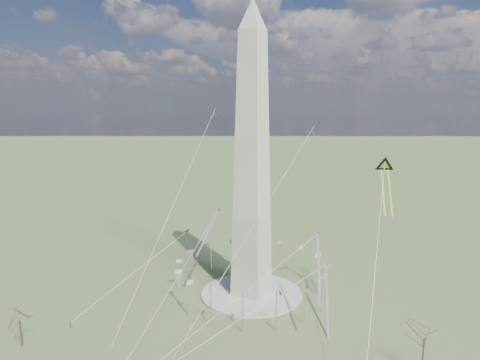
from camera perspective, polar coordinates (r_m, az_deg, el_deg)
The scene contains 14 objects.
ground at distance 158.47m, azimuth 1.54°, elevation -15.02°, with size 2000.00×2000.00×0.00m, color #496331.
plaza at distance 158.30m, azimuth 1.54°, elevation -14.89°, with size 36.00×36.00×0.80m, color #AEA99F.
washington_monument at distance 145.15m, azimuth 1.62°, elevation 2.45°, with size 15.56×15.56×100.00m.
flagpole_ring at distance 155.57m, azimuth 1.55°, elevation -12.59°, with size 54.40×54.40×13.00m.
tree_near at distance 119.95m, azimuth 23.38°, elevation -18.50°, with size 8.90×8.90×15.57m.
tree_far at distance 138.95m, azimuth -27.32°, elevation -16.12°, with size 6.59×6.59×11.54m.
person_west at distance 146.83m, azimuth -21.65°, elevation -17.46°, with size 0.86×0.67×1.77m, color gray.
kite_delta_black at distance 138.94m, azimuth 18.75°, elevation 1.43°, with size 9.83×18.46×15.06m.
kite_diamond_purple at distance 165.76m, azimuth -7.11°, elevation -7.13°, with size 1.93×2.90×8.69m.
kite_streamer_left at distance 133.23m, azimuth 10.41°, elevation -10.14°, with size 9.65×20.64×15.00m.
kite_streamer_mid at distance 153.73m, azimuth -3.88°, elevation -6.18°, with size 3.86×18.68×12.86m.
kite_streamer_right at distance 143.19m, azimuth 11.51°, elevation -14.02°, with size 9.75×21.75×15.72m.
kite_small_red at distance 186.40m, azimuth -3.35°, elevation 9.27°, with size 1.10×1.75×4.24m.
kite_small_white at distance 181.02m, azimuth 9.75°, elevation 6.76°, with size 1.38×2.22×5.02m.
Camera 1 is at (68.88, -126.46, 66.14)m, focal length 32.00 mm.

